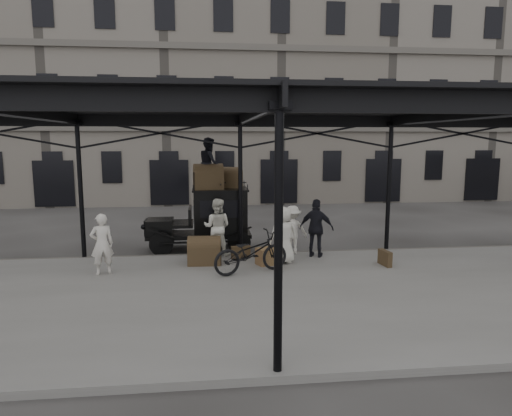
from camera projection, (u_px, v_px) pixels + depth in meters
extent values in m
plane|color=#383533|center=(246.00, 275.00, 13.13)|extent=(120.00, 120.00, 0.00)
cube|color=slate|center=(253.00, 296.00, 11.15)|extent=(28.00, 8.00, 0.15)
cylinder|color=black|center=(240.00, 193.00, 14.77)|extent=(0.14, 0.14, 4.30)
cylinder|color=black|center=(278.00, 250.00, 7.11)|extent=(0.14, 0.14, 4.30)
cube|color=black|center=(240.00, 120.00, 14.42)|extent=(22.00, 0.10, 0.45)
cube|color=black|center=(280.00, 97.00, 6.76)|extent=(22.00, 0.10, 0.45)
cube|color=black|center=(252.00, 106.00, 10.76)|extent=(22.50, 9.00, 0.08)
cube|color=silver|center=(252.00, 103.00, 10.75)|extent=(18.00, 7.00, 0.04)
cube|color=slate|center=(221.00, 91.00, 29.77)|extent=(64.00, 8.00, 14.00)
cylinder|color=black|center=(161.00, 244.00, 15.20)|extent=(0.80, 0.10, 0.80)
cylinder|color=black|center=(165.00, 235.00, 16.61)|extent=(0.80, 0.10, 0.80)
cylinder|color=black|center=(239.00, 242.00, 15.48)|extent=(0.80, 0.10, 0.80)
cylinder|color=black|center=(236.00, 234.00, 16.89)|extent=(0.80, 0.10, 0.80)
cube|color=black|center=(199.00, 235.00, 16.02)|extent=(3.60, 1.25, 0.12)
cube|color=black|center=(160.00, 227.00, 15.83)|extent=(0.90, 1.00, 0.55)
cube|color=black|center=(146.00, 227.00, 15.78)|extent=(0.06, 0.70, 0.55)
cube|color=black|center=(183.00, 224.00, 15.90)|extent=(0.70, 1.30, 0.10)
cube|color=black|center=(220.00, 212.00, 15.98)|extent=(1.80, 1.45, 1.55)
cube|color=black|center=(221.00, 209.00, 15.23)|extent=(1.40, 0.02, 0.60)
cube|color=black|center=(220.00, 189.00, 15.86)|extent=(1.90, 1.55, 0.06)
imported|color=silver|center=(102.00, 244.00, 12.57)|extent=(0.72, 0.59, 1.71)
imported|color=silver|center=(217.00, 227.00, 14.65)|extent=(1.05, 0.91, 1.85)
imported|color=beige|center=(284.00, 235.00, 13.71)|extent=(0.89, 0.62, 1.73)
imported|color=black|center=(316.00, 228.00, 14.44)|extent=(1.17, 0.87, 1.85)
imported|color=silver|center=(292.00, 230.00, 14.86)|extent=(1.06, 0.65, 1.58)
imported|color=black|center=(251.00, 252.00, 12.73)|extent=(2.35, 1.47, 1.17)
imported|color=black|center=(210.00, 163.00, 15.59)|extent=(0.71, 0.89, 1.75)
cube|color=olive|center=(267.00, 256.00, 13.63)|extent=(0.73, 0.64, 0.50)
cube|color=#4B3723|center=(385.00, 258.00, 13.54)|extent=(0.23, 0.62, 0.45)
cube|color=#4B3723|center=(241.00, 252.00, 14.33)|extent=(0.62, 0.24, 0.40)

